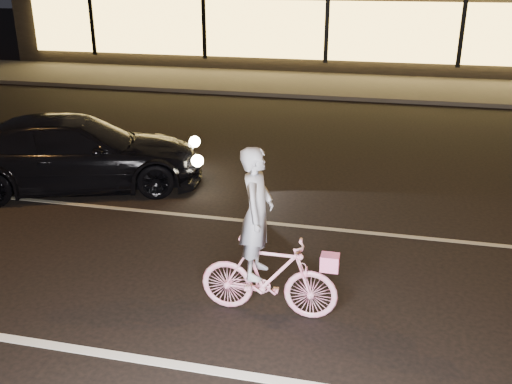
# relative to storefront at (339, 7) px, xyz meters

# --- Properties ---
(ground) EXTENTS (90.00, 90.00, 0.00)m
(ground) POSITION_rel_storefront_xyz_m (0.00, -18.97, -2.15)
(ground) COLOR black
(ground) RESTS_ON ground
(lane_stripe_near) EXTENTS (60.00, 0.12, 0.01)m
(lane_stripe_near) POSITION_rel_storefront_xyz_m (0.00, -20.47, -2.14)
(lane_stripe_near) COLOR silver
(lane_stripe_near) RESTS_ON ground
(lane_stripe_far) EXTENTS (60.00, 0.10, 0.01)m
(lane_stripe_far) POSITION_rel_storefront_xyz_m (0.00, -16.97, -2.14)
(lane_stripe_far) COLOR gray
(lane_stripe_far) RESTS_ON ground
(sidewalk) EXTENTS (30.00, 4.00, 0.12)m
(sidewalk) POSITION_rel_storefront_xyz_m (0.00, -5.97, -2.09)
(sidewalk) COLOR #383533
(sidewalk) RESTS_ON ground
(storefront) EXTENTS (25.40, 8.42, 4.20)m
(storefront) POSITION_rel_storefront_xyz_m (0.00, 0.00, 0.00)
(storefront) COLOR black
(storefront) RESTS_ON ground
(cyclist) EXTENTS (1.56, 0.54, 1.96)m
(cyclist) POSITION_rel_storefront_xyz_m (1.13, -19.36, -1.45)
(cyclist) COLOR #FF4690
(cyclist) RESTS_ON ground
(sedan) EXTENTS (4.73, 3.24, 1.27)m
(sedan) POSITION_rel_storefront_xyz_m (-2.96, -16.19, -1.51)
(sedan) COLOR black
(sedan) RESTS_ON ground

